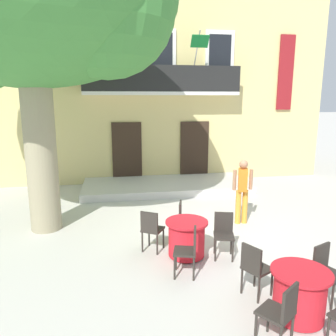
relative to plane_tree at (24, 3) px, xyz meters
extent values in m
plane|color=beige|center=(4.29, -0.82, -5.21)|extent=(120.00, 120.00, 0.00)
cube|color=#DBC67F|center=(3.60, 6.18, -1.46)|extent=(13.00, 4.00, 7.50)
cube|color=#332319|center=(2.30, 4.15, -4.06)|extent=(1.10, 0.08, 2.30)
cube|color=#332319|center=(4.90, 4.15, -4.06)|extent=(1.10, 0.08, 2.30)
cube|color=silver|center=(1.40, 4.14, -0.56)|extent=(1.10, 0.08, 1.90)
cube|color=black|center=(1.40, 4.11, -0.56)|extent=(0.84, 0.04, 1.60)
cube|color=silver|center=(3.60, 4.14, -0.56)|extent=(1.10, 0.08, 1.90)
cube|color=black|center=(3.60, 4.11, -0.56)|extent=(0.84, 0.04, 1.60)
cube|color=silver|center=(5.80, 4.14, -0.56)|extent=(1.10, 0.08, 1.90)
cube|color=black|center=(5.80, 4.11, -0.56)|extent=(0.84, 0.04, 1.60)
cube|color=silver|center=(3.60, 3.86, -1.87)|extent=(5.60, 0.65, 0.12)
cube|color=black|center=(3.60, 3.56, -1.36)|extent=(5.60, 0.06, 0.90)
cylinder|color=#B2B2B7|center=(2.40, 3.68, -0.46)|extent=(0.04, 0.95, 1.33)
cube|color=#192D9E|center=(2.40, 3.23, -0.16)|extent=(0.60, 0.29, 0.38)
cylinder|color=#B2B2B7|center=(4.80, 3.68, -0.46)|extent=(0.04, 0.95, 1.33)
cube|color=#146B2D|center=(4.80, 3.23, -0.16)|extent=(0.60, 0.29, 0.38)
cylinder|color=slate|center=(1.30, 3.88, -1.66)|extent=(0.28, 0.28, 0.30)
ellipsoid|color=#4C8E38|center=(1.30, 3.88, -1.35)|extent=(0.36, 0.36, 0.33)
cylinder|color=#47423D|center=(2.83, 3.88, -1.69)|extent=(0.29, 0.29, 0.24)
ellipsoid|color=#4C8E38|center=(2.83, 3.88, -1.43)|extent=(0.38, 0.38, 0.28)
cylinder|color=#47423D|center=(4.37, 3.88, -1.65)|extent=(0.24, 0.24, 0.32)
ellipsoid|color=#2D7533|center=(4.37, 3.88, -1.29)|extent=(0.32, 0.32, 0.42)
cylinder|color=#995638|center=(5.90, 3.88, -1.68)|extent=(0.26, 0.26, 0.26)
ellipsoid|color=#38843D|center=(5.90, 3.88, -1.34)|extent=(0.34, 0.34, 0.42)
cube|color=maroon|center=(8.47, 4.12, -1.09)|extent=(0.60, 0.06, 2.80)
cube|color=silver|center=(3.60, 3.01, -5.09)|extent=(5.78, 2.35, 0.25)
cylinder|color=gray|center=(0.10, -0.06, -3.43)|extent=(0.73, 0.73, 3.56)
sphere|color=#3D7F38|center=(1.74, -0.71, -0.18)|extent=(2.95, 2.95, 2.95)
cylinder|color=red|center=(3.21, -2.06, -4.84)|extent=(0.74, 0.74, 0.68)
cylinder|color=red|center=(3.21, -2.06, -4.47)|extent=(0.86, 0.86, 0.04)
cylinder|color=#2D2823|center=(3.21, -2.06, -5.20)|extent=(0.44, 0.44, 0.03)
cylinder|color=#2D2823|center=(4.06, -2.45, -4.99)|extent=(0.04, 0.04, 0.45)
cylinder|color=#2D2823|center=(3.73, -2.37, -4.99)|extent=(0.04, 0.04, 0.45)
cylinder|color=#2D2823|center=(4.14, -2.13, -4.99)|extent=(0.04, 0.04, 0.45)
cylinder|color=#2D2823|center=(3.81, -2.04, -4.99)|extent=(0.04, 0.04, 0.45)
cube|color=#2D2823|center=(3.93, -2.25, -4.74)|extent=(0.49, 0.49, 0.04)
cube|color=#2D2823|center=(3.98, -2.07, -4.51)|extent=(0.38, 0.14, 0.42)
cylinder|color=#2D2823|center=(3.62, -1.21, -4.99)|extent=(0.04, 0.04, 0.45)
cylinder|color=#2D2823|center=(3.53, -1.54, -4.99)|extent=(0.04, 0.04, 0.45)
cylinder|color=#2D2823|center=(3.29, -1.12, -4.99)|extent=(0.04, 0.04, 0.45)
cylinder|color=#2D2823|center=(3.20, -1.45, -4.99)|extent=(0.04, 0.04, 0.45)
cube|color=#2D2823|center=(3.41, -1.33, -4.74)|extent=(0.49, 0.49, 0.04)
cube|color=#2D2823|center=(3.23, -1.28, -4.51)|extent=(0.14, 0.38, 0.42)
cylinder|color=#2D2823|center=(2.51, -1.44, -4.99)|extent=(0.04, 0.04, 0.45)
cylinder|color=#2D2823|center=(2.80, -1.61, -4.99)|extent=(0.04, 0.04, 0.45)
cylinder|color=#2D2823|center=(2.33, -1.73, -4.99)|extent=(0.04, 0.04, 0.45)
cylinder|color=#2D2823|center=(2.62, -1.90, -4.99)|extent=(0.04, 0.04, 0.45)
cube|color=#2D2823|center=(2.57, -1.67, -4.74)|extent=(0.55, 0.55, 0.04)
cube|color=#2D2823|center=(2.47, -1.82, -4.51)|extent=(0.35, 0.23, 0.42)
cylinder|color=#2D2823|center=(2.80, -2.90, -4.99)|extent=(0.04, 0.04, 0.45)
cylinder|color=#2D2823|center=(2.89, -2.57, -4.99)|extent=(0.04, 0.04, 0.45)
cylinder|color=#2D2823|center=(3.13, -2.99, -4.99)|extent=(0.04, 0.04, 0.45)
cylinder|color=#2D2823|center=(3.22, -2.66, -4.99)|extent=(0.04, 0.04, 0.45)
cube|color=#2D2823|center=(3.01, -2.78, -4.74)|extent=(0.49, 0.49, 0.04)
cube|color=#2D2823|center=(3.19, -2.83, -4.51)|extent=(0.14, 0.38, 0.42)
cylinder|color=red|center=(4.41, -4.23, -4.84)|extent=(0.74, 0.74, 0.68)
cylinder|color=red|center=(4.41, -4.23, -4.47)|extent=(0.86, 0.86, 0.04)
cylinder|color=#2D2823|center=(4.41, -4.23, -5.20)|extent=(0.44, 0.44, 0.03)
cylinder|color=#2D2823|center=(4.47, -4.83, -4.99)|extent=(0.04, 0.04, 0.45)
cylinder|color=#2D2823|center=(5.01, -4.16, -4.99)|extent=(0.04, 0.04, 0.45)
cylinder|color=#2D2823|center=(5.19, -3.72, -4.99)|extent=(0.04, 0.04, 0.45)
cylinder|color=#2D2823|center=(4.88, -3.85, -4.99)|extent=(0.04, 0.04, 0.45)
cube|color=#2D2823|center=(5.10, -3.94, -4.74)|extent=(0.52, 0.52, 0.04)
cube|color=#2D2823|center=(5.03, -3.77, -4.51)|extent=(0.37, 0.18, 0.42)
cylinder|color=#2D2823|center=(4.13, -3.34, -4.99)|extent=(0.04, 0.04, 0.45)
cylinder|color=#2D2823|center=(4.29, -3.64, -4.99)|extent=(0.04, 0.04, 0.45)
cylinder|color=#2D2823|center=(3.83, -3.50, -4.99)|extent=(0.04, 0.04, 0.45)
cylinder|color=#2D2823|center=(3.99, -3.80, -4.99)|extent=(0.04, 0.04, 0.45)
cube|color=#2D2823|center=(4.06, -3.57, -4.74)|extent=(0.54, 0.54, 0.04)
cube|color=#2D2823|center=(3.90, -3.65, -4.51)|extent=(0.21, 0.35, 0.42)
cylinder|color=#2D2823|center=(3.56, -4.63, -4.99)|extent=(0.04, 0.04, 0.45)
cylinder|color=#2D2823|center=(3.84, -4.43, -4.99)|extent=(0.04, 0.04, 0.45)
cylinder|color=#2D2823|center=(4.04, -4.71, -4.99)|extent=(0.04, 0.04, 0.45)
cube|color=#2D2823|center=(3.80, -4.67, -4.74)|extent=(0.56, 0.56, 0.04)
cube|color=#2D2823|center=(3.91, -4.81, -4.51)|extent=(0.33, 0.25, 0.42)
cylinder|color=gold|center=(4.91, -0.51, -4.77)|extent=(0.14, 0.14, 0.88)
cylinder|color=gold|center=(5.09, -0.51, -4.77)|extent=(0.14, 0.14, 0.88)
cube|color=orange|center=(5.00, -0.51, -4.05)|extent=(0.32, 0.39, 0.56)
sphere|color=#9E7051|center=(5.00, -0.51, -3.65)|extent=(0.22, 0.22, 0.22)
cylinder|color=#9E7051|center=(4.78, -0.51, -4.05)|extent=(0.09, 0.09, 0.52)
cylinder|color=#9E7051|center=(5.22, -0.51, -4.05)|extent=(0.09, 0.09, 0.52)
camera|label=1|loc=(1.81, -8.17, -2.01)|focal=35.27mm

